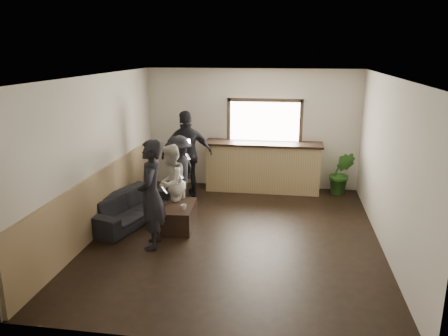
% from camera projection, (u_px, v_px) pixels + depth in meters
% --- Properties ---
extents(ground, '(5.00, 6.00, 0.01)m').
position_uv_depth(ground, '(235.00, 235.00, 7.82)').
color(ground, black).
extents(room_shell, '(5.01, 6.01, 2.80)m').
position_uv_depth(room_shell, '(194.00, 154.00, 7.54)').
color(room_shell, silver).
rests_on(room_shell, ground).
extents(bar_counter, '(2.70, 0.68, 2.13)m').
position_uv_depth(bar_counter, '(263.00, 164.00, 10.17)').
color(bar_counter, '#A18557').
rests_on(bar_counter, ground).
extents(sofa, '(1.33, 2.12, 0.58)m').
position_uv_depth(sofa, '(131.00, 207.00, 8.38)').
color(sofa, black).
rests_on(sofa, ground).
extents(coffee_table, '(0.59, 0.99, 0.43)m').
position_uv_depth(coffee_table, '(179.00, 216.00, 8.13)').
color(coffee_table, black).
rests_on(coffee_table, ground).
extents(cup_a, '(0.13, 0.13, 0.09)m').
position_uv_depth(cup_a, '(176.00, 199.00, 8.27)').
color(cup_a, silver).
rests_on(cup_a, coffee_table).
extents(cup_b, '(0.14, 0.14, 0.10)m').
position_uv_depth(cup_b, '(184.00, 207.00, 7.86)').
color(cup_b, silver).
rests_on(cup_b, coffee_table).
extents(potted_plant, '(0.61, 0.52, 1.00)m').
position_uv_depth(potted_plant, '(341.00, 173.00, 9.90)').
color(potted_plant, '#2D6623').
rests_on(potted_plant, ground).
extents(person_a, '(0.54, 0.73, 1.83)m').
position_uv_depth(person_a, '(151.00, 195.00, 7.16)').
color(person_a, black).
rests_on(person_a, ground).
extents(person_b, '(0.70, 0.82, 1.50)m').
position_uv_depth(person_b, '(171.00, 183.00, 8.32)').
color(person_b, beige).
rests_on(person_b, ground).
extents(person_c, '(0.81, 1.10, 1.53)m').
position_uv_depth(person_c, '(179.00, 172.00, 9.01)').
color(person_c, black).
rests_on(person_c, ground).
extents(person_d, '(1.23, 0.92, 1.94)m').
position_uv_depth(person_d, '(187.00, 154.00, 9.66)').
color(person_d, black).
rests_on(person_d, ground).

